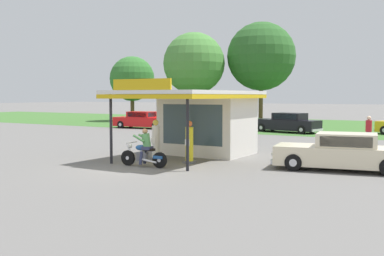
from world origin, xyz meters
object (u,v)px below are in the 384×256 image
Objects in this scene: gas_pump_nearside at (156,142)px; featured_classic_sedan at (342,153)px; bystander_admiring_sedan at (369,131)px; parked_car_second_row_spare at (287,123)px; parked_car_back_row_far_left at (143,121)px; motorcycle_with_rider at (144,151)px; gas_pump_offside at (189,144)px; parked_car_back_row_left at (230,121)px.

gas_pump_nearside is 8.03m from featured_classic_sedan.
parked_car_second_row_spare is at bearing 133.25° from bystander_admiring_sedan.
bystander_admiring_sedan reaches higher than featured_classic_sedan.
parked_car_back_row_far_left is (-13.12, 16.25, -0.14)m from gas_pump_nearside.
bystander_admiring_sedan is (6.47, 12.21, 0.30)m from motorcycle_with_rider.
bystander_admiring_sedan is (7.22, 10.37, 0.12)m from gas_pump_nearside.
parked_car_second_row_spare is (-1.23, 20.40, 0.07)m from motorcycle_with_rider.
featured_classic_sedan is at bearing -35.11° from parked_car_back_row_far_left.
parked_car_back_row_far_left is at bearing 132.54° from gas_pump_offside.
parked_car_second_row_spare is at bearing 93.46° from motorcycle_with_rider.
motorcycle_with_rider is at bearing -72.02° from parked_car_back_row_left.
gas_pump_nearside is 0.34× the size of parked_car_back_row_left.
motorcycle_with_rider reaches higher than parked_car_second_row_spare.
parked_car_second_row_spare is (-0.49, 18.57, -0.11)m from gas_pump_nearside.
parked_car_second_row_spare is at bearing 10.38° from parked_car_back_row_far_left.
motorcycle_with_rider is 0.39× the size of parked_car_back_row_far_left.
motorcycle_with_rider is 20.44m from parked_car_second_row_spare.
bystander_admiring_sedan is at bearing 62.36° from gas_pump_offside.
gas_pump_offside is 0.84× the size of motorcycle_with_rider.
parked_car_back_row_left is at bearing 143.35° from bystander_admiring_sedan.
parked_car_back_row_left is at bearing 112.00° from gas_pump_offside.
motorcycle_with_rider is 1.22× the size of bystander_admiring_sedan.
parked_car_back_row_far_left is at bearing 128.92° from gas_pump_nearside.
featured_classic_sedan is 0.95× the size of parked_car_second_row_spare.
gas_pump_nearside is 0.32× the size of parked_car_back_row_far_left.
parked_car_back_row_left is 0.93× the size of parked_car_second_row_spare.
gas_pump_offside is at bearing -68.00° from parked_car_back_row_left.
parked_car_back_row_left is 6.39m from parked_car_second_row_spare.
gas_pump_offside is 0.33× the size of parked_car_back_row_far_left.
gas_pump_nearside is 12.64m from bystander_admiring_sedan.
parked_car_back_row_left is at bearing 107.98° from motorcycle_with_rider.
motorcycle_with_rider is 0.41× the size of parked_car_back_row_left.
featured_classic_sedan is at bearing -63.89° from parked_car_second_row_spare.
gas_pump_nearside is 1.99m from motorcycle_with_rider.
motorcycle_with_rider reaches higher than parked_car_back_row_left.
parked_car_back_row_far_left is (-13.87, 18.09, 0.04)m from motorcycle_with_rider.
gas_pump_nearside reaches higher than bystander_admiring_sedan.
parked_car_back_row_far_left is (-14.91, 16.25, -0.14)m from gas_pump_offside.
gas_pump_nearside is at bearing -72.40° from parked_car_back_row_left.
gas_pump_offside reaches higher than parked_car_back_row_far_left.
parked_car_back_row_left is (-8.33, 20.61, -0.17)m from gas_pump_offside.
featured_classic_sedan is (7.14, 3.32, 0.02)m from motorcycle_with_rider.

